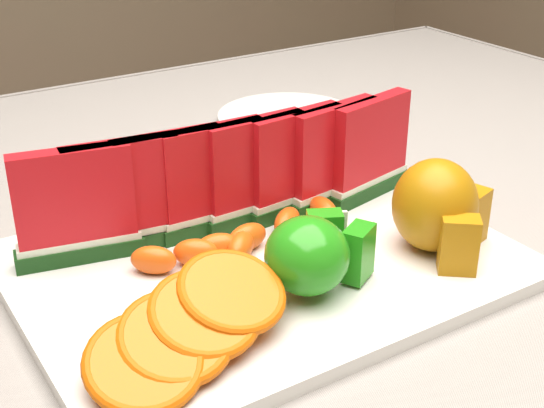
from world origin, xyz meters
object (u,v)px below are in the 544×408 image
object	(u,v)px
apple_cluster	(313,254)
pear_cluster	(438,208)
side_plate	(288,118)
platter	(263,263)

from	to	relation	value
apple_cluster	pear_cluster	xyz separation A→B (m)	(0.13, -0.00, 0.01)
apple_cluster	pear_cluster	bearing A→B (deg)	-0.76
apple_cluster	side_plate	size ratio (longest dim) A/B	0.50
apple_cluster	side_plate	distance (m)	0.42
pear_cluster	side_plate	size ratio (longest dim) A/B	0.52
platter	pear_cluster	world-z (taller)	pear_cluster
platter	apple_cluster	distance (m)	0.07
platter	pear_cluster	distance (m)	0.15
platter	apple_cluster	size ratio (longest dim) A/B	4.08
platter	side_plate	size ratio (longest dim) A/B	2.04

